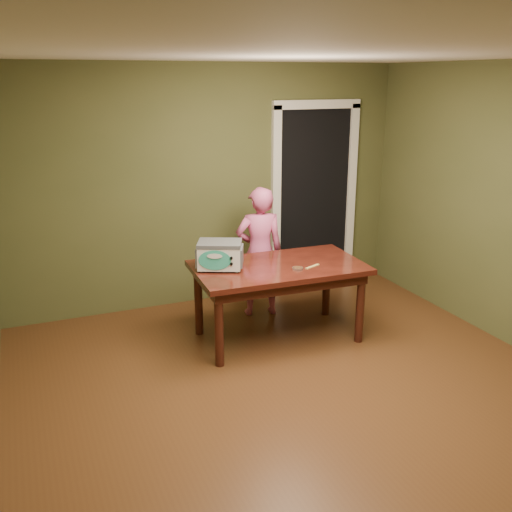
% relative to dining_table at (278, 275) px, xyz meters
% --- Properties ---
extents(floor, '(5.00, 5.00, 0.00)m').
position_rel_dining_table_xyz_m(floor, '(-0.27, -1.24, -0.65)').
color(floor, '#502D17').
rests_on(floor, ground).
extents(room_shell, '(4.52, 5.02, 2.61)m').
position_rel_dining_table_xyz_m(room_shell, '(-0.27, -1.24, 1.06)').
color(room_shell, '#50522B').
rests_on(room_shell, ground).
extents(doorway, '(1.10, 0.66, 2.25)m').
position_rel_dining_table_xyz_m(doorway, '(1.03, 1.54, 0.41)').
color(doorway, black).
rests_on(doorway, ground).
extents(dining_table, '(1.64, 0.97, 0.75)m').
position_rel_dining_table_xyz_m(dining_table, '(0.00, 0.00, 0.00)').
color(dining_table, black).
rests_on(dining_table, floor).
extents(toy_oven, '(0.49, 0.42, 0.26)m').
position_rel_dining_table_xyz_m(toy_oven, '(-0.55, 0.11, 0.24)').
color(toy_oven, '#4C4F54').
rests_on(toy_oven, dining_table).
extents(baking_pan, '(0.10, 0.10, 0.02)m').
position_rel_dining_table_xyz_m(baking_pan, '(0.10, -0.19, 0.11)').
color(baking_pan, silver).
rests_on(baking_pan, dining_table).
extents(spatula, '(0.18, 0.09, 0.01)m').
position_rel_dining_table_xyz_m(spatula, '(0.27, -0.17, 0.10)').
color(spatula, '#D1B45B').
rests_on(spatula, dining_table).
extents(child, '(0.56, 0.42, 1.38)m').
position_rel_dining_table_xyz_m(child, '(0.07, 0.63, 0.04)').
color(child, '#CA5386').
rests_on(child, floor).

